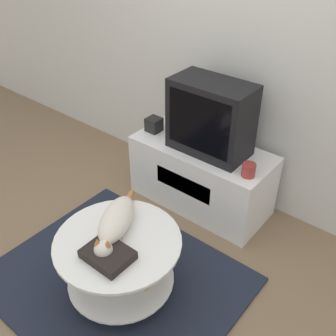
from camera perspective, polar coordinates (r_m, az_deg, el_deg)
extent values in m
plane|color=#7F664C|center=(2.66, -7.42, -16.00)|extent=(12.00, 12.00, 0.00)
cube|color=silver|center=(2.85, 10.86, 18.92)|extent=(8.00, 0.05, 2.60)
cube|color=#1E2333|center=(2.65, -7.43, -15.87)|extent=(1.51, 1.25, 0.02)
cube|color=white|center=(3.07, 4.84, -1.07)|extent=(1.07, 0.48, 0.52)
cube|color=silver|center=(2.88, 2.17, -2.38)|extent=(0.48, 0.01, 0.15)
cube|color=black|center=(2.77, 6.20, 7.31)|extent=(0.57, 0.31, 0.53)
cube|color=black|center=(2.65, 4.38, 6.42)|extent=(0.49, 0.01, 0.41)
cube|color=black|center=(3.10, -2.06, 6.32)|extent=(0.11, 0.11, 0.11)
cylinder|color=#99332D|center=(2.64, 11.62, -0.28)|extent=(0.09, 0.09, 0.09)
cylinder|color=#B2B2B7|center=(2.59, -6.63, -16.98)|extent=(0.31, 0.31, 0.01)
cylinder|color=#B7B7BC|center=(2.44, -6.95, -14.08)|extent=(0.04, 0.04, 0.41)
cylinder|color=white|center=(2.51, -6.79, -15.51)|extent=(0.64, 0.64, 0.01)
cylinder|color=white|center=(2.28, -7.32, -10.53)|extent=(0.73, 0.73, 0.02)
cube|color=tan|center=(2.49, -3.73, -15.02)|extent=(0.19, 0.16, 0.03)
cube|color=#1E664C|center=(2.52, -10.03, -15.09)|extent=(0.17, 0.10, 0.01)
cube|color=black|center=(2.17, -8.73, -12.30)|extent=(0.26, 0.20, 0.05)
ellipsoid|color=silver|center=(2.30, -7.47, -7.38)|extent=(0.33, 0.43, 0.14)
sphere|color=silver|center=(2.16, -9.37, -11.63)|extent=(0.10, 0.10, 0.10)
cone|color=#B2703D|center=(2.11, -8.79, -10.73)|extent=(0.04, 0.04, 0.04)
cone|color=#B2703D|center=(2.13, -10.23, -10.45)|extent=(0.04, 0.04, 0.04)
ellipsoid|color=#B2703D|center=(2.50, -5.60, -4.30)|extent=(0.11, 0.16, 0.05)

